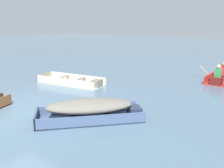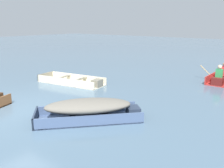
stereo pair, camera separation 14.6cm
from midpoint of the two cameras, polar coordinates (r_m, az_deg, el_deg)
ground_plane at (r=8.63m, az=-21.47°, el=-5.61°), size 80.00×80.00×0.00m
skiff_cream_near_moored at (r=11.52m, az=-8.42°, el=0.59°), size 3.31×1.55×0.34m
skiff_slate_blue_mid_moored at (r=7.20m, az=-4.60°, el=-5.57°), size 2.77×2.95×0.61m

